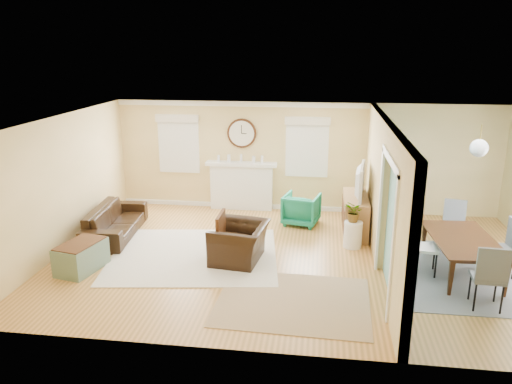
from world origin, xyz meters
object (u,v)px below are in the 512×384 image
Objects in this scene: credenza at (355,214)px; dining_table at (463,256)px; eames_chair at (240,243)px; green_chair at (301,209)px; sofa at (115,221)px.

dining_table is (1.76, -1.82, -0.07)m from credenza.
eames_chair is 0.58× the size of dining_table.
credenza is (2.19, 1.78, 0.05)m from eames_chair.
green_chair is 3.64m from dining_table.
credenza is at bearing 175.35° from green_chair.
sofa is at bearing 78.15° from dining_table.
dining_table is at bearing -45.88° from credenza.
eames_chair is 2.38m from green_chair.
eames_chair is at bearing 76.92° from green_chair.
dining_table reaches higher than sofa.
credenza reaches higher than green_chair.
credenza is at bearing 136.26° from eames_chair.
sofa is 5.06m from credenza.
sofa is 6.82m from dining_table.
credenza is at bearing 40.43° from dining_table.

